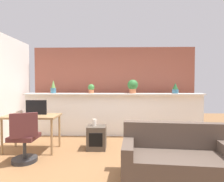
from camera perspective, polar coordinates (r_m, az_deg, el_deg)
ground_plane at (r=3.41m, az=-0.38°, el=-22.19°), size 12.00×12.00×0.00m
divider_wall at (r=5.18m, az=0.40°, el=-7.30°), size 4.79×0.16×1.11m
plant_shelf at (r=5.07m, az=0.39°, el=-0.92°), size 4.79×0.36×0.04m
brick_wall_behind at (r=5.71m, az=0.53°, el=0.57°), size 4.79×0.10×2.50m
potted_plant_0 at (r=5.37m, az=-17.32°, el=1.05°), size 0.14×0.14×0.36m
potted_plant_1 at (r=5.12m, az=-6.31°, el=0.79°), size 0.18×0.18×0.25m
potted_plant_2 at (r=5.10m, az=6.28°, el=1.60°), size 0.28×0.28×0.37m
potted_plant_3 at (r=5.28m, az=18.59°, el=0.74°), size 0.17×0.17×0.28m
desk at (r=4.34m, az=-23.02°, el=-7.84°), size 1.10×0.60×0.75m
tv_monitor at (r=4.36m, az=-21.93°, el=-4.61°), size 0.44×0.04×0.31m
office_chair at (r=3.79m, az=-24.97°, el=-13.60°), size 0.52×0.52×0.91m
side_cube_shelf at (r=4.21m, az=-4.64°, el=-13.78°), size 0.40×0.41×0.50m
vase_on_shelf at (r=4.16m, az=-5.34°, el=-9.43°), size 0.09×0.09×0.14m
couch at (r=3.07m, az=18.89°, el=-19.40°), size 1.62×0.90×0.80m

